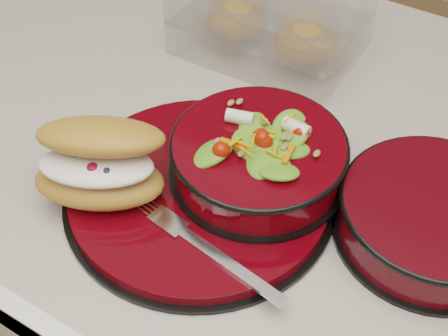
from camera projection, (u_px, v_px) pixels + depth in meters
The scene contains 7 objects.
island_counter at pixel (212, 289), 1.15m from camera, with size 1.24×0.74×0.90m.
dinner_plate at pixel (200, 191), 0.71m from camera, with size 0.31×0.31×0.02m.
salad_bowl at pixel (259, 153), 0.69m from camera, with size 0.20×0.20×0.09m.
croissant at pixel (100, 164), 0.67m from camera, with size 0.16×0.15×0.09m.
fork at pixel (210, 251), 0.64m from camera, with size 0.17×0.04×0.00m.
pastry_box at pixel (271, 21), 0.89m from camera, with size 0.25×0.18×0.09m.
extra_bowl at pixel (434, 217), 0.66m from camera, with size 0.21×0.21×0.05m.
Camera 1 is at (0.35, -0.53, 1.44)m, focal length 50.00 mm.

